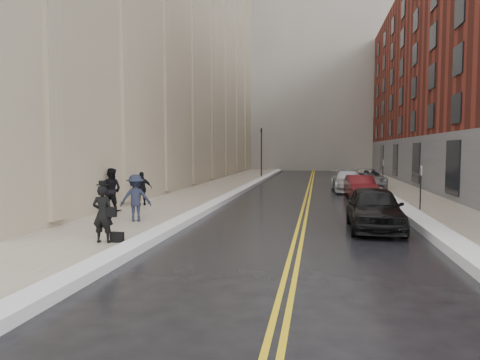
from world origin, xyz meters
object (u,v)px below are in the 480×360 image
at_px(car_black, 374,208).
at_px(pedestrian_a, 111,190).
at_px(car_silver_near, 347,181).
at_px(car_silver_far, 367,179).
at_px(car_maroon, 360,187).
at_px(pedestrian_main, 103,214).
at_px(pedestrian_b, 136,198).
at_px(pedestrian_c, 142,189).

bearing_deg(car_black, pedestrian_a, 172.69).
xyz_separation_m(car_silver_near, car_silver_far, (1.60, 2.41, 0.01)).
height_order(car_maroon, pedestrian_main, pedestrian_main).
bearing_deg(car_silver_far, car_black, -95.05).
height_order(pedestrian_a, pedestrian_b, pedestrian_a).
height_order(car_black, pedestrian_a, pedestrian_a).
bearing_deg(pedestrian_a, car_maroon, -140.30).
xyz_separation_m(car_black, pedestrian_c, (-10.90, 3.95, 0.20)).
relative_size(pedestrian_main, pedestrian_c, 1.03).
bearing_deg(car_silver_near, car_maroon, -86.71).
xyz_separation_m(car_silver_far, pedestrian_c, (-12.50, -13.30, 0.24)).
height_order(car_silver_near, pedestrian_b, pedestrian_b).
bearing_deg(pedestrian_c, car_black, 138.62).
distance_m(car_maroon, pedestrian_main, 17.47).
height_order(pedestrian_b, pedestrian_c, pedestrian_b).
distance_m(car_silver_far, pedestrian_a, 20.33).
xyz_separation_m(car_black, pedestrian_main, (-8.51, -4.55, 0.22)).
relative_size(car_black, pedestrian_a, 2.38).
height_order(pedestrian_main, pedestrian_b, pedestrian_b).
bearing_deg(car_black, pedestrian_main, -151.08).
bearing_deg(pedestrian_b, pedestrian_main, 78.31).
distance_m(pedestrian_b, pedestrian_c, 4.98).
bearing_deg(pedestrian_main, pedestrian_c, -77.95).
distance_m(car_black, car_silver_far, 17.33).
height_order(car_black, car_silver_far, car_black).
relative_size(car_silver_far, pedestrian_c, 3.21).
height_order(car_black, car_silver_near, car_black).
relative_size(car_silver_far, pedestrian_a, 2.75).
bearing_deg(pedestrian_c, car_silver_near, -156.47).
relative_size(car_silver_far, pedestrian_b, 2.95).
bearing_deg(car_maroon, pedestrian_c, -154.56).
xyz_separation_m(pedestrian_main, pedestrian_b, (-0.65, 3.84, 0.05)).
height_order(car_black, pedestrian_c, pedestrian_c).
xyz_separation_m(car_black, car_maroon, (0.47, 10.43, -0.10)).
relative_size(car_silver_far, pedestrian_main, 3.10).
xyz_separation_m(pedestrian_main, pedestrian_c, (-2.39, 8.50, -0.03)).
height_order(car_black, car_maroon, car_black).
relative_size(pedestrian_a, pedestrian_b, 1.07).
relative_size(car_silver_near, pedestrian_b, 2.80).
height_order(car_maroon, pedestrian_a, pedestrian_a).
relative_size(car_black, pedestrian_b, 2.56).
relative_size(pedestrian_a, pedestrian_c, 1.17).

